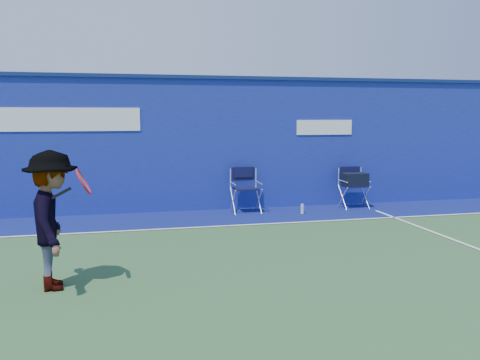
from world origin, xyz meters
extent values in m
plane|color=#2F542C|center=(0.00, 0.00, 0.00)|extent=(80.00, 80.00, 0.00)
cube|color=navy|center=(0.00, 5.20, 1.50)|extent=(24.00, 0.40, 3.00)
cube|color=navy|center=(0.00, 5.20, 3.04)|extent=(24.00, 0.50, 0.08)
cube|color=white|center=(-3.00, 4.99, 2.10)|extent=(4.50, 0.02, 0.50)
cube|color=white|center=(3.60, 4.99, 1.90)|extent=(1.40, 0.02, 0.35)
cube|color=navy|center=(0.00, 4.10, 0.00)|extent=(24.00, 1.80, 0.01)
cube|color=white|center=(0.00, 3.20, 0.01)|extent=(24.00, 0.06, 0.01)
cube|color=black|center=(1.54, 4.51, 0.55)|extent=(0.53, 0.45, 0.03)
cube|color=silver|center=(1.54, 4.77, 0.76)|extent=(0.60, 0.03, 0.44)
cube|color=black|center=(1.54, 4.77, 0.85)|extent=(0.53, 0.03, 0.31)
cube|color=black|center=(1.54, 4.77, 0.90)|extent=(0.44, 0.07, 0.24)
cube|color=black|center=(4.18, 4.50, 0.52)|extent=(0.51, 0.43, 0.03)
cube|color=silver|center=(4.18, 4.75, 0.73)|extent=(0.58, 0.03, 0.42)
cube|color=black|center=(4.18, 4.75, 0.82)|extent=(0.51, 0.03, 0.29)
cube|color=black|center=(4.18, 4.47, 0.68)|extent=(0.58, 0.34, 0.31)
cylinder|color=silver|center=(2.73, 4.07, 0.11)|extent=(0.07, 0.07, 0.23)
imported|color=#EA4738|center=(-2.03, 0.17, 0.88)|extent=(0.77, 1.20, 1.76)
torus|color=#AD1728|center=(-1.63, 0.05, 1.37)|extent=(0.20, 0.37, 0.34)
cylinder|color=gray|center=(-1.63, 0.05, 1.37)|extent=(0.15, 0.32, 0.28)
cylinder|color=black|center=(-1.93, 0.05, 1.22)|extent=(0.32, 0.04, 0.19)
camera|label=1|loc=(-1.15, -6.47, 2.19)|focal=38.00mm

